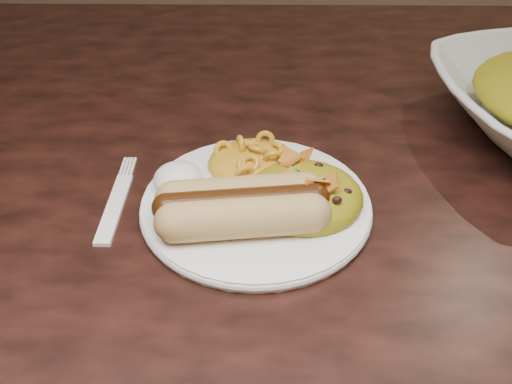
{
  "coord_description": "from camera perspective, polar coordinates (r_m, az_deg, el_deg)",
  "views": [
    {
      "loc": [
        0.04,
        -0.51,
        1.1
      ],
      "look_at": [
        0.03,
        -0.08,
        0.77
      ],
      "focal_mm": 42.0,
      "sensor_mm": 36.0,
      "label": 1
    }
  ],
  "objects": [
    {
      "name": "table",
      "position": [
        0.67,
        -2.54,
        -3.67
      ],
      "size": [
        1.6,
        0.9,
        0.75
      ],
      "color": "#361611",
      "rests_on": "floor"
    },
    {
      "name": "mac_and_cheese",
      "position": [
        0.58,
        -0.21,
        3.83
      ],
      "size": [
        0.1,
        0.09,
        0.03
      ],
      "primitive_type": "ellipsoid",
      "rotation": [
        0.0,
        0.0,
        0.11
      ],
      "color": "orange",
      "rests_on": "plate"
    },
    {
      "name": "taco_salad",
      "position": [
        0.54,
        4.64,
        0.54
      ],
      "size": [
        0.11,
        0.1,
        0.05
      ],
      "rotation": [
        0.0,
        0.0,
        -0.42
      ],
      "color": "#C4740C",
      "rests_on": "plate"
    },
    {
      "name": "sour_cream",
      "position": [
        0.56,
        -7.48,
        1.74
      ],
      "size": [
        0.06,
        0.06,
        0.03
      ],
      "primitive_type": "ellipsoid",
      "rotation": [
        0.0,
        0.0,
        -0.27
      ],
      "color": "white",
      "rests_on": "plate"
    },
    {
      "name": "plate",
      "position": [
        0.55,
        0.0,
        -1.27
      ],
      "size": [
        0.23,
        0.23,
        0.01
      ],
      "primitive_type": "cylinder",
      "rotation": [
        0.0,
        0.0,
        -0.1
      ],
      "color": "white",
      "rests_on": "table"
    },
    {
      "name": "hotdog",
      "position": [
        0.51,
        -1.37,
        -1.3
      ],
      "size": [
        0.13,
        0.08,
        0.03
      ],
      "rotation": [
        0.0,
        0.0,
        0.12
      ],
      "color": "tan",
      "rests_on": "plate"
    },
    {
      "name": "fork",
      "position": [
        0.57,
        -13.35,
        -1.53
      ],
      "size": [
        0.02,
        0.13,
        0.0
      ],
      "primitive_type": "cube",
      "rotation": [
        0.0,
        0.0,
        -0.02
      ],
      "color": "white",
      "rests_on": "table"
    }
  ]
}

